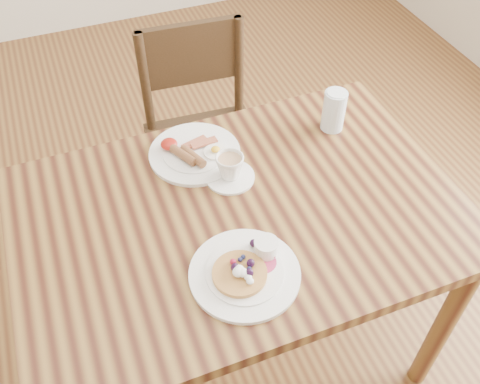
# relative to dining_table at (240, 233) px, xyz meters

# --- Properties ---
(ground) EXTENTS (5.00, 5.00, 0.00)m
(ground) POSITION_rel_dining_table_xyz_m (0.00, 0.00, -0.65)
(ground) COLOR #5A3219
(ground) RESTS_ON ground
(dining_table) EXTENTS (1.20, 0.80, 0.75)m
(dining_table) POSITION_rel_dining_table_xyz_m (0.00, 0.00, 0.00)
(dining_table) COLOR brown
(dining_table) RESTS_ON ground
(chair_far) EXTENTS (0.45, 0.45, 0.88)m
(chair_far) POSITION_rel_dining_table_xyz_m (0.10, 0.62, -0.16)
(chair_far) COLOR #342013
(chair_far) RESTS_ON ground
(pancake_plate) EXTENTS (0.27, 0.27, 0.06)m
(pancake_plate) POSITION_rel_dining_table_xyz_m (-0.06, -0.20, 0.11)
(pancake_plate) COLOR white
(pancake_plate) RESTS_ON dining_table
(breakfast_plate) EXTENTS (0.27, 0.27, 0.04)m
(breakfast_plate) POSITION_rel_dining_table_xyz_m (-0.05, 0.25, 0.11)
(breakfast_plate) COLOR white
(breakfast_plate) RESTS_ON dining_table
(teacup_saucer) EXTENTS (0.14, 0.14, 0.08)m
(teacup_saucer) POSITION_rel_dining_table_xyz_m (0.02, 0.12, 0.13)
(teacup_saucer) COLOR white
(teacup_saucer) RESTS_ON dining_table
(water_glass) EXTENTS (0.07, 0.07, 0.13)m
(water_glass) POSITION_rel_dining_table_xyz_m (0.39, 0.22, 0.16)
(water_glass) COLOR silver
(water_glass) RESTS_ON dining_table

